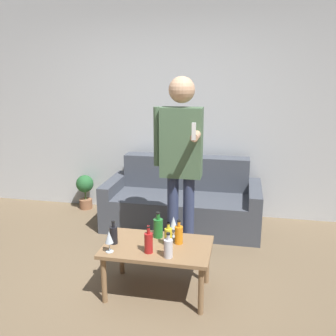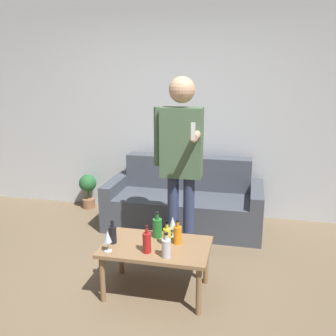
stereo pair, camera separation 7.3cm
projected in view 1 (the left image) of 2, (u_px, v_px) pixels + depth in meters
The scene contains 14 objects.
ground_plane at pixel (117, 308), 2.94m from camera, with size 16.00×16.00×0.00m, color #756047.
wall_back at pixel (171, 108), 4.68m from camera, with size 8.00×0.06×2.70m.
couch at pixel (183, 202), 4.45m from camera, with size 1.80×0.80×0.80m.
coffee_table at pixel (158, 251), 3.06m from camera, with size 0.87×0.55×0.43m.
bottle_orange at pixel (149, 242), 2.90m from camera, with size 0.07×0.07×0.22m.
bottle_green at pixel (114, 234), 3.06m from camera, with size 0.07×0.07×0.20m.
bottle_dark at pixel (168, 236), 3.03m from camera, with size 0.06×0.06×0.20m.
bottle_yellow at pixel (168, 248), 2.83m from camera, with size 0.07×0.07×0.20m.
bottle_red at pixel (179, 234), 3.06m from camera, with size 0.07×0.07×0.21m.
bottle_clear at pixel (158, 227), 3.17m from camera, with size 0.08×0.08×0.22m.
wine_glass_near at pixel (173, 223), 3.16m from camera, with size 0.07×0.07×0.19m.
wine_glass_far at pixel (109, 238), 2.91m from camera, with size 0.07×0.07×0.17m.
person_standing_front at pixel (181, 154), 3.41m from camera, with size 0.45×0.44×1.76m.
potted_plant at pixel (85, 188), 4.99m from camera, with size 0.23×0.23×0.46m.
Camera 1 is at (0.90, -2.43, 1.81)m, focal length 40.00 mm.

